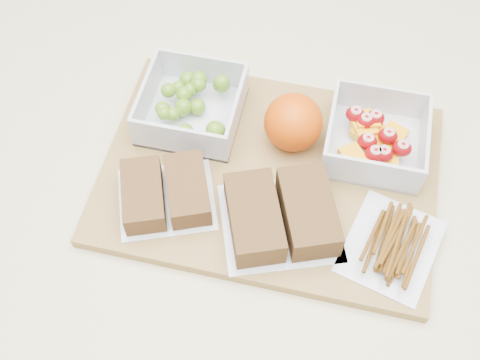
{
  "coord_description": "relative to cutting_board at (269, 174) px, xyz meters",
  "views": [
    {
      "loc": [
        0.08,
        -0.39,
        1.56
      ],
      "look_at": [
        -0.0,
        -0.01,
        0.93
      ],
      "focal_mm": 45.0,
      "sensor_mm": 36.0,
      "label": 1
    }
  ],
  "objects": [
    {
      "name": "orange",
      "position": [
        0.02,
        0.05,
        0.05
      ],
      "size": [
        0.07,
        0.07,
        0.07
      ],
      "primitive_type": "sphere",
      "color": "#DD4C05",
      "rests_on": "cutting_board"
    },
    {
      "name": "sandwich_bag_center",
      "position": [
        0.03,
        -0.07,
        0.03
      ],
      "size": [
        0.17,
        0.16,
        0.04
      ],
      "color": "silver",
      "rests_on": "cutting_board"
    },
    {
      "name": "pretzel_bag",
      "position": [
        0.16,
        -0.07,
        0.02
      ],
      "size": [
        0.13,
        0.14,
        0.03
      ],
      "color": "silver",
      "rests_on": "cutting_board"
    },
    {
      "name": "fruit_container",
      "position": [
        0.12,
        0.06,
        0.03
      ],
      "size": [
        0.12,
        0.12,
        0.05
      ],
      "color": "silver",
      "rests_on": "cutting_board"
    },
    {
      "name": "counter",
      "position": [
        -0.03,
        -0.02,
        -0.46
      ],
      "size": [
        1.2,
        0.9,
        0.9
      ],
      "primitive_type": "cube",
      "color": "beige",
      "rests_on": "ground"
    },
    {
      "name": "sandwich_bag_left",
      "position": [
        -0.12,
        -0.07,
        0.03
      ],
      "size": [
        0.14,
        0.14,
        0.04
      ],
      "color": "silver",
      "rests_on": "cutting_board"
    },
    {
      "name": "grape_container",
      "position": [
        -0.12,
        0.07,
        0.03
      ],
      "size": [
        0.13,
        0.13,
        0.05
      ],
      "color": "silver",
      "rests_on": "cutting_board"
    },
    {
      "name": "cutting_board",
      "position": [
        0.0,
        0.0,
        0.0
      ],
      "size": [
        0.42,
        0.3,
        0.02
      ],
      "primitive_type": "cube",
      "rotation": [
        0.0,
        0.0,
        -0.01
      ],
      "color": "olive",
      "rests_on": "counter"
    }
  ]
}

